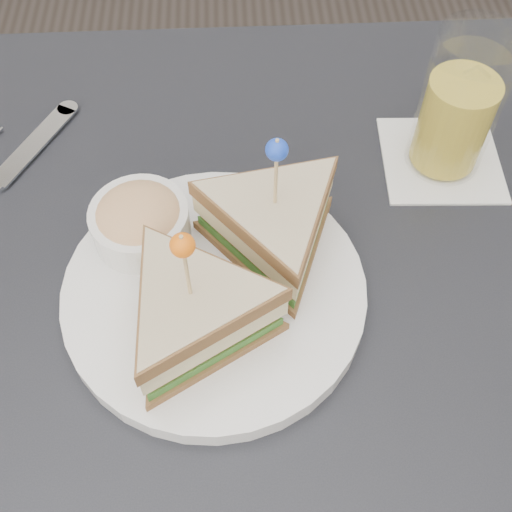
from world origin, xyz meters
name	(u,v)px	position (x,y,z in m)	size (l,w,h in m)	color
ground_plane	(251,499)	(0.00, 0.00, 0.00)	(3.50, 3.50, 0.00)	#3F3833
table	(247,334)	(0.00, 0.00, 0.67)	(0.80, 0.80, 0.75)	black
plate_meal	(221,269)	(-0.02, 0.00, 0.79)	(0.30, 0.29, 0.16)	white
cutlery_knife	(3,178)	(-0.25, 0.15, 0.75)	(0.13, 0.21, 0.01)	white
drink_set	(457,112)	(0.22, 0.16, 0.82)	(0.13, 0.13, 0.16)	white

